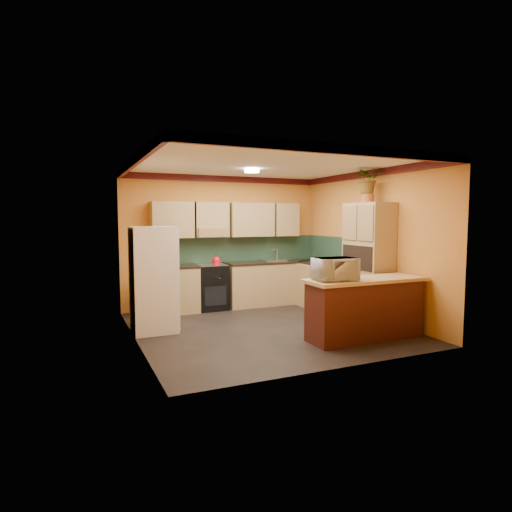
{
  "coord_description": "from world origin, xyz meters",
  "views": [
    {
      "loc": [
        -2.99,
        -6.34,
        1.83
      ],
      "look_at": [
        0.01,
        0.45,
        1.17
      ],
      "focal_mm": 30.0,
      "sensor_mm": 36.0,
      "label": 1
    }
  ],
  "objects_px": {
    "stove": "(211,287)",
    "fridge": "(153,279)",
    "breakfast_bar": "(365,310)",
    "pantry": "(368,263)",
    "microwave": "(335,269)",
    "base_cabinets_back": "(240,286)"
  },
  "relations": [
    {
      "from": "stove",
      "to": "fridge",
      "type": "relative_size",
      "value": 0.54
    },
    {
      "from": "fridge",
      "to": "breakfast_bar",
      "type": "relative_size",
      "value": 0.94
    },
    {
      "from": "pantry",
      "to": "breakfast_bar",
      "type": "distance_m",
      "value": 1.31
    },
    {
      "from": "fridge",
      "to": "microwave",
      "type": "height_order",
      "value": "fridge"
    },
    {
      "from": "base_cabinets_back",
      "to": "pantry",
      "type": "xyz_separation_m",
      "value": [
        1.61,
        -2.09,
        0.61
      ]
    },
    {
      "from": "pantry",
      "to": "stove",
      "type": "bearing_deg",
      "value": 136.88
    },
    {
      "from": "stove",
      "to": "fridge",
      "type": "distance_m",
      "value": 1.89
    },
    {
      "from": "breakfast_bar",
      "to": "microwave",
      "type": "xyz_separation_m",
      "value": [
        -0.55,
        0.0,
        0.65
      ]
    },
    {
      "from": "stove",
      "to": "breakfast_bar",
      "type": "bearing_deg",
      "value": -63.43
    },
    {
      "from": "microwave",
      "to": "pantry",
      "type": "bearing_deg",
      "value": 39.56
    },
    {
      "from": "pantry",
      "to": "microwave",
      "type": "xyz_separation_m",
      "value": [
        -1.3,
        -0.88,
        0.04
      ]
    },
    {
      "from": "base_cabinets_back",
      "to": "stove",
      "type": "relative_size",
      "value": 4.01
    },
    {
      "from": "pantry",
      "to": "breakfast_bar",
      "type": "relative_size",
      "value": 1.17
    },
    {
      "from": "stove",
      "to": "breakfast_bar",
      "type": "relative_size",
      "value": 0.51
    },
    {
      "from": "fridge",
      "to": "breakfast_bar",
      "type": "bearing_deg",
      "value": -31.16
    },
    {
      "from": "stove",
      "to": "microwave",
      "type": "height_order",
      "value": "microwave"
    },
    {
      "from": "stove",
      "to": "pantry",
      "type": "xyz_separation_m",
      "value": [
        2.23,
        -2.09,
        0.59
      ]
    },
    {
      "from": "stove",
      "to": "pantry",
      "type": "relative_size",
      "value": 0.43
    },
    {
      "from": "base_cabinets_back",
      "to": "breakfast_bar",
      "type": "height_order",
      "value": "same"
    },
    {
      "from": "base_cabinets_back",
      "to": "fridge",
      "type": "xyz_separation_m",
      "value": [
        -1.99,
        -1.24,
        0.41
      ]
    },
    {
      "from": "fridge",
      "to": "pantry",
      "type": "relative_size",
      "value": 0.81
    },
    {
      "from": "fridge",
      "to": "breakfast_bar",
      "type": "distance_m",
      "value": 3.36
    }
  ]
}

